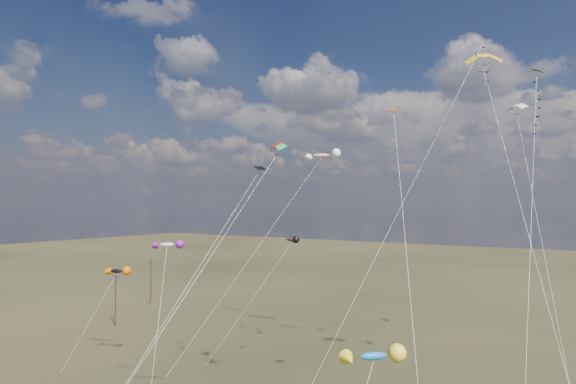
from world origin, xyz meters
The scene contains 14 objects.
utility_pole_near centered at (-38.00, 30.00, 4.09)m, with size 1.40×0.20×8.00m.
utility_pole_far centered at (-46.00, 44.00, 4.09)m, with size 1.40×0.20×8.00m.
diamond_black_high centered at (18.89, 25.56, 24.79)m, with size 2.50×24.48×29.26m.
diamond_navy_tall centered at (12.76, 30.64, 29.31)m, with size 11.53×19.28×34.17m.
diamond_black_mid centered at (-2.25, 11.15, 15.29)m, with size 3.04×18.55×21.25m.
diamond_orange_center centered at (13.11, 10.89, 17.34)m, with size 9.37×18.40×25.15m.
parafoil_yellow centered at (15.03, 25.09, 30.31)m, with size 11.82×21.73×31.13m.
parafoil_blue_white centered at (15.20, 40.31, 28.48)m, with size 7.99×17.03×29.23m.
parafoil_tricolor centered at (1.86, 13.22, 22.33)m, with size 3.44×20.78×23.06m.
novelty_black_orange centered at (-22.21, 17.52, 10.50)m, with size 4.29×6.03×11.07m.
novelty_orange_black centered at (-8.43, 31.98, 13.61)m, with size 7.19×10.23×14.14m.
novelty_white_purple centered at (-6.05, 9.48, 14.61)m, with size 6.82×8.58×15.05m.
novelty_redwhite_stripe centered at (-5.67, 34.10, 23.68)m, with size 11.47×17.48×24.42m.
novelty_blue_yellow centered at (16.25, -1.01, 12.00)m, with size 2.36×7.64×12.46m.
Camera 1 is at (24.41, -19.74, 18.07)m, focal length 32.00 mm.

